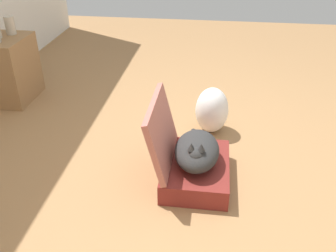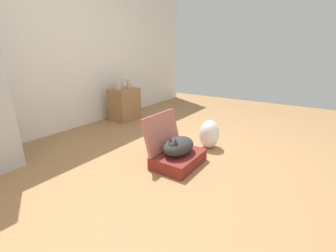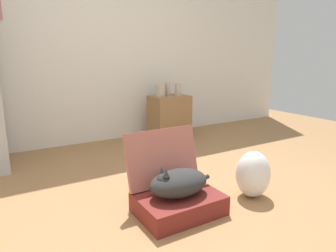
% 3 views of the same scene
% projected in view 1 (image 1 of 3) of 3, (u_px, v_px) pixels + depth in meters
% --- Properties ---
extents(ground_plane, '(7.68, 7.68, 0.00)m').
position_uv_depth(ground_plane, '(212.00, 168.00, 2.58)').
color(ground_plane, '#9E7247').
rests_on(ground_plane, ground).
extents(suitcase_base, '(0.57, 0.42, 0.14)m').
position_uv_depth(suitcase_base, '(196.00, 170.00, 2.44)').
color(suitcase_base, maroon).
rests_on(suitcase_base, ground).
extents(suitcase_lid, '(0.57, 0.14, 0.41)m').
position_uv_depth(suitcase_lid, '(162.00, 132.00, 2.32)').
color(suitcase_lid, '#B26356').
rests_on(suitcase_lid, suitcase_base).
extents(cat, '(0.51, 0.28, 0.22)m').
position_uv_depth(cat, '(197.00, 151.00, 2.35)').
color(cat, '#2D2D2D').
rests_on(cat, suitcase_base).
extents(plastic_bag_white, '(0.27, 0.26, 0.37)m').
position_uv_depth(plastic_bag_white, '(212.00, 110.00, 2.92)').
color(plastic_bag_white, white).
rests_on(plastic_bag_white, ground).
extents(side_table, '(0.49, 0.36, 0.57)m').
position_uv_depth(side_table, '(10.00, 69.00, 3.36)').
color(side_table, olive).
rests_on(side_table, ground).
extents(vase_short, '(0.09, 0.09, 0.16)m').
position_uv_depth(vase_short, '(10.00, 25.00, 3.28)').
color(vase_short, '#B7AD99').
rests_on(vase_short, side_table).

